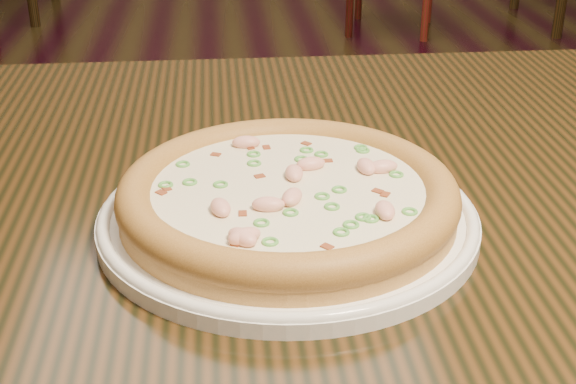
{
  "coord_description": "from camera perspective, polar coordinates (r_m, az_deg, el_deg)",
  "views": [
    {
      "loc": [
        0.04,
        -0.72,
        1.05
      ],
      "look_at": [
        0.09,
        -0.17,
        0.78
      ],
      "focal_mm": 50.0,
      "sensor_mm": 36.0,
      "label": 1
    }
  ],
  "objects": [
    {
      "name": "hero_table",
      "position": [
        0.74,
        8.99,
        -6.85
      ],
      "size": [
        1.2,
        0.8,
        0.75
      ],
      "color": "black",
      "rests_on": "ground"
    },
    {
      "name": "plate",
      "position": [
        0.62,
        0.0,
        -1.75
      ],
      "size": [
        0.29,
        0.29,
        0.02
      ],
      "color": "white",
      "rests_on": "hero_table"
    },
    {
      "name": "pizza",
      "position": [
        0.62,
        0.01,
        -0.25
      ],
      "size": [
        0.26,
        0.26,
        0.03
      ],
      "color": "tan",
      "rests_on": "plate"
    }
  ]
}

